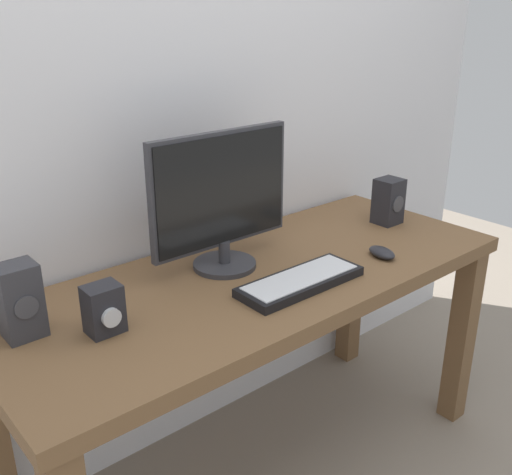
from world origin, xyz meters
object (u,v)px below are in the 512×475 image
(mouse, at_px, (382,252))
(desk, at_px, (260,306))
(audio_controller, at_px, (104,309))
(monitor, at_px, (222,199))
(keyboard_primary, at_px, (300,281))
(speaker_right, at_px, (388,201))
(speaker_left, at_px, (20,301))

(mouse, bearing_deg, desk, 167.22)
(desk, bearing_deg, mouse, -23.83)
(desk, distance_m, audio_controller, 0.56)
(monitor, relative_size, audio_controller, 3.86)
(desk, xyz_separation_m, keyboard_primary, (0.03, -0.15, 0.13))
(speaker_right, relative_size, audio_controller, 1.34)
(speaker_right, bearing_deg, mouse, -144.86)
(mouse, distance_m, audio_controller, 0.92)
(desk, distance_m, mouse, 0.44)
(desk, relative_size, audio_controller, 13.04)
(mouse, height_order, speaker_left, speaker_left)
(keyboard_primary, height_order, mouse, mouse)
(speaker_left, distance_m, audio_controller, 0.20)
(keyboard_primary, distance_m, audio_controller, 0.58)
(speaker_left, bearing_deg, keyboard_primary, -18.97)
(monitor, xyz_separation_m, audio_controller, (-0.47, -0.13, -0.16))
(monitor, bearing_deg, speaker_left, -178.87)
(desk, relative_size, mouse, 15.71)
(desk, relative_size, speaker_right, 9.74)
(monitor, height_order, audio_controller, monitor)
(speaker_right, height_order, audio_controller, speaker_right)
(monitor, relative_size, keyboard_primary, 1.23)
(keyboard_primary, relative_size, speaker_right, 2.34)
(mouse, bearing_deg, audio_controller, -178.48)
(speaker_right, bearing_deg, desk, -177.84)
(monitor, distance_m, speaker_left, 0.64)
(keyboard_primary, distance_m, speaker_left, 0.76)
(speaker_right, bearing_deg, speaker_left, 176.81)
(keyboard_primary, distance_m, mouse, 0.35)
(desk, height_order, monitor, monitor)
(desk, bearing_deg, keyboard_primary, -79.19)
(speaker_left, height_order, audio_controller, speaker_left)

